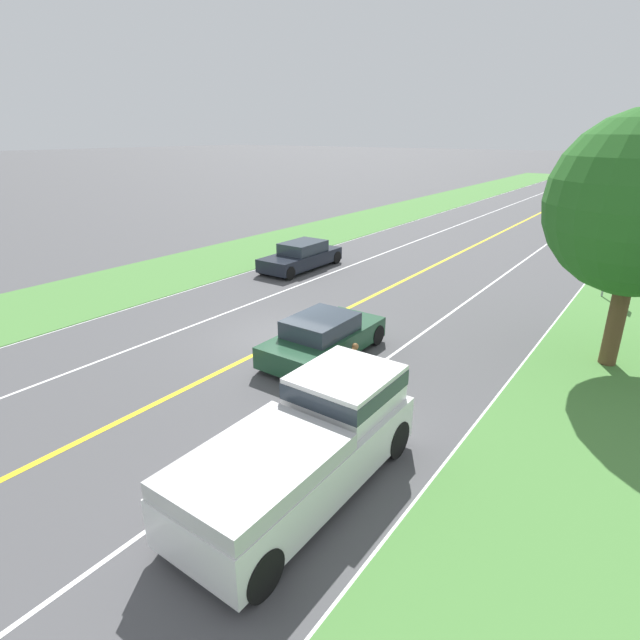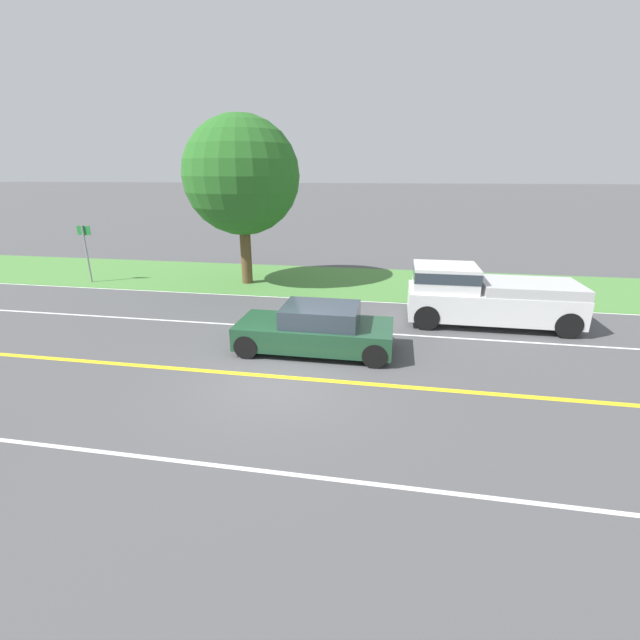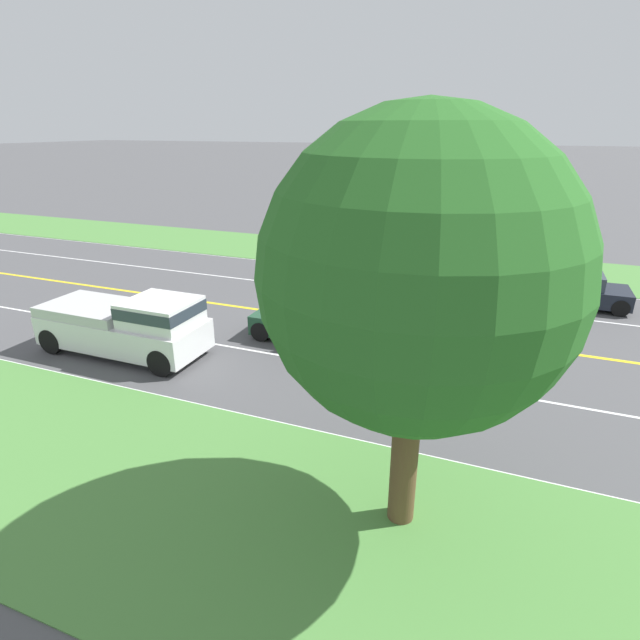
{
  "view_description": "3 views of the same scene",
  "coord_description": "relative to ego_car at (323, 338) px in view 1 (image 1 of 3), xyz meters",
  "views": [
    {
      "loc": [
        9.92,
        -11.95,
        6.49
      ],
      "look_at": [
        1.54,
        -0.31,
        1.07
      ],
      "focal_mm": 28.0,
      "sensor_mm": 36.0,
      "label": 1
    },
    {
      "loc": [
        -9.3,
        -2.6,
        4.84
      ],
      "look_at": [
        1.54,
        -0.7,
        1.03
      ],
      "focal_mm": 24.0,
      "sensor_mm": 36.0,
      "label": 2
    },
    {
      "loc": [
        16.33,
        5.28,
        6.77
      ],
      "look_at": [
        2.61,
        -0.12,
        1.03
      ],
      "focal_mm": 28.0,
      "sensor_mm": 36.0,
      "label": 3
    }
  ],
  "objects": [
    {
      "name": "lane_edge_line_left",
      "position": [
        -8.82,
        0.54,
        -0.63
      ],
      "size": [
        0.14,
        160.0,
        0.01
      ],
      "primitive_type": "cube",
      "color": "white",
      "rests_on": "ground"
    },
    {
      "name": "grass_verge_left",
      "position": [
        -11.82,
        0.54,
        -0.62
      ],
      "size": [
        6.0,
        160.0,
        0.03
      ],
      "primitive_type": "cube",
      "color": "#4C843D",
      "rests_on": "ground"
    },
    {
      "name": "street_sign",
      "position": [
        6.07,
        11.69,
        1.01
      ],
      "size": [
        0.11,
        0.64,
        2.63
      ],
      "color": "gray",
      "rests_on": "ground"
    },
    {
      "name": "ego_car",
      "position": [
        0.0,
        0.0,
        0.0
      ],
      "size": [
        1.9,
        4.35,
        1.35
      ],
      "color": "#1E472D",
      "rests_on": "ground"
    },
    {
      "name": "lane_dash_oncoming",
      "position": [
        -5.32,
        0.54,
        -0.63
      ],
      "size": [
        0.1,
        160.0,
        0.01
      ],
      "primitive_type": "cube",
      "color": "white",
      "rests_on": "ground"
    },
    {
      "name": "dog",
      "position": [
        1.22,
        -0.28,
        -0.16
      ],
      "size": [
        0.38,
        1.04,
        0.76
      ],
      "rotation": [
        0.0,
        0.0,
        0.25
      ],
      "color": "olive",
      "rests_on": "ground"
    },
    {
      "name": "lane_dash_same_dir",
      "position": [
        1.68,
        0.54,
        -0.63
      ],
      "size": [
        0.1,
        160.0,
        0.01
      ],
      "primitive_type": "cube",
      "color": "white",
      "rests_on": "ground"
    },
    {
      "name": "oncoming_car",
      "position": [
        -7.06,
        8.02,
        -0.0
      ],
      "size": [
        1.88,
        4.73,
        1.34
      ],
      "rotation": [
        0.0,
        0.0,
        3.14
      ],
      "color": "black",
      "rests_on": "ground"
    },
    {
      "name": "pickup_truck",
      "position": [
        3.23,
        -5.06,
        0.35
      ],
      "size": [
        2.08,
        5.37,
        1.95
      ],
      "color": "silver",
      "rests_on": "ground"
    },
    {
      "name": "centre_divider_line",
      "position": [
        -1.82,
        0.54,
        -0.63
      ],
      "size": [
        0.18,
        160.0,
        0.01
      ],
      "primitive_type": "cube",
      "color": "yellow",
      "rests_on": "ground"
    },
    {
      "name": "lane_edge_line_right",
      "position": [
        5.18,
        0.54,
        -0.63
      ],
      "size": [
        0.14,
        160.0,
        0.01
      ],
      "primitive_type": "cube",
      "color": "white",
      "rests_on": "ground"
    },
    {
      "name": "grass_verge_right",
      "position": [
        8.18,
        0.54,
        -0.62
      ],
      "size": [
        6.0,
        160.0,
        0.03
      ],
      "primitive_type": "cube",
      "color": "#4C843D",
      "rests_on": "ground"
    },
    {
      "name": "ground_plane",
      "position": [
        -1.82,
        0.54,
        -0.63
      ],
      "size": [
        400.0,
        400.0,
        0.0
      ],
      "primitive_type": "plane",
      "color": "#4C4C4F"
    }
  ]
}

